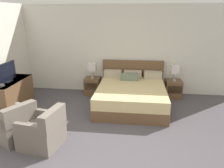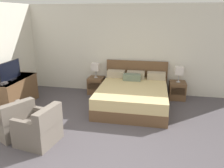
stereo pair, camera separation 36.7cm
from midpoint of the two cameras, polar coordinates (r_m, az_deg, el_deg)
ground_plane at (r=3.89m, az=-1.28°, el=-19.64°), size 10.62×10.62×0.00m
wall_back at (r=6.70m, az=5.21°, el=8.85°), size 7.24×0.06×2.66m
bed at (r=5.89m, az=7.22°, el=-2.86°), size 1.84×2.15×1.03m
nightstand_left at (r=6.78m, az=-2.65°, el=-0.35°), size 0.45×0.47×0.50m
nightstand_right at (r=6.67m, az=18.20°, el=-1.59°), size 0.45×0.47×0.50m
table_lamp_left at (r=6.62m, az=-2.72°, el=4.44°), size 0.22×0.22×0.45m
table_lamp_right at (r=6.51m, az=18.69°, el=3.25°), size 0.22×0.22×0.45m
dresser at (r=6.26m, az=-22.42°, el=-1.96°), size 0.57×1.36×0.76m
tv at (r=6.02m, az=-23.55°, el=3.11°), size 0.18×0.81×0.48m
book_red_cover at (r=5.78m, az=-25.21°, el=0.07°), size 0.24×0.23×0.02m
book_blue_cover at (r=5.78m, az=-25.27°, el=0.31°), size 0.24×0.21×0.03m
armchair_by_window at (r=4.85m, az=-22.30°, el=-9.08°), size 0.93×0.92×0.76m
armchair_companion at (r=4.38m, az=-16.11°, el=-11.32°), size 0.80×0.79×0.76m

